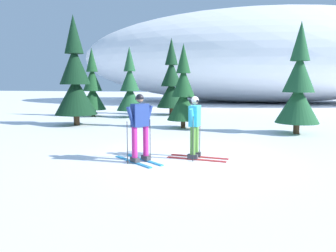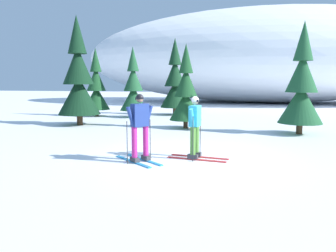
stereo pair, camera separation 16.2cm
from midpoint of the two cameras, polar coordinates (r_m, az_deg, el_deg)
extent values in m
plane|color=white|center=(9.39, 2.92, -5.49)|extent=(120.00, 120.00, 0.00)
cube|color=#2893CC|center=(8.88, -6.68, -6.20)|extent=(1.35, 1.12, 0.03)
cube|color=#2893CC|center=(9.07, -4.75, -5.88)|extent=(1.35, 1.12, 0.03)
cube|color=#38383D|center=(8.78, -6.34, -5.85)|extent=(0.31, 0.28, 0.12)
cube|color=#38383D|center=(8.98, -4.39, -5.53)|extent=(0.31, 0.28, 0.12)
cylinder|color=#B7237A|center=(8.69, -6.38, -2.85)|extent=(0.15, 0.15, 0.82)
cylinder|color=#B7237A|center=(8.88, -4.43, -2.59)|extent=(0.15, 0.15, 0.82)
cube|color=navy|center=(8.68, -5.45, 1.90)|extent=(0.47, 0.50, 0.60)
cylinder|color=navy|center=(8.54, -7.00, 1.47)|extent=(0.25, 0.28, 0.58)
cylinder|color=navy|center=(8.84, -3.95, 1.72)|extent=(0.25, 0.28, 0.58)
sphere|color=#A37556|center=(8.65, -5.49, 4.71)|extent=(0.19, 0.19, 0.19)
sphere|color=black|center=(8.65, -5.49, 4.91)|extent=(0.21, 0.21, 0.21)
cube|color=black|center=(8.72, -5.78, 4.80)|extent=(0.12, 0.14, 0.07)
cylinder|color=#2D2D33|center=(8.64, -7.65, -2.89)|extent=(0.02, 0.02, 1.13)
cylinder|color=#2D2D33|center=(8.75, -7.59, -6.14)|extent=(0.07, 0.07, 0.01)
cylinder|color=#2D2D33|center=(9.03, -3.66, -2.38)|extent=(0.02, 0.02, 1.13)
cylinder|color=#2D2D33|center=(9.13, -3.63, -5.49)|extent=(0.07, 0.07, 0.01)
cube|color=red|center=(9.43, 4.99, -5.37)|extent=(1.68, 0.33, 0.03)
cube|color=red|center=(9.11, 4.41, -5.83)|extent=(1.68, 0.33, 0.03)
cube|color=#38383D|center=(9.44, 4.40, -4.88)|extent=(0.30, 0.18, 0.12)
cube|color=#38383D|center=(9.12, 3.81, -5.32)|extent=(0.30, 0.18, 0.12)
cylinder|color=#4C8433|center=(9.35, 4.43, -2.21)|extent=(0.15, 0.15, 0.77)
cylinder|color=#4C8433|center=(9.03, 3.83, -2.56)|extent=(0.15, 0.15, 0.77)
cube|color=#33B7D6|center=(9.09, 4.18, 1.78)|extent=(0.30, 0.46, 0.57)
cylinder|color=#33B7D6|center=(9.36, 4.63, 1.58)|extent=(0.14, 0.29, 0.58)
cylinder|color=#33B7D6|center=(8.85, 3.69, 1.24)|extent=(0.14, 0.29, 0.58)
sphere|color=tan|center=(9.06, 4.20, 4.36)|extent=(0.19, 0.19, 0.19)
sphere|color=white|center=(9.06, 4.21, 4.55)|extent=(0.21, 0.21, 0.21)
cube|color=black|center=(9.04, 4.70, 4.41)|extent=(0.06, 0.15, 0.07)
cylinder|color=#2D2D33|center=(9.50, 5.09, -1.57)|extent=(0.02, 0.02, 1.23)
cylinder|color=#2D2D33|center=(9.60, 5.05, -4.85)|extent=(0.07, 0.07, 0.01)
cylinder|color=#2D2D33|center=(8.82, 3.87, -2.27)|extent=(0.02, 0.02, 1.23)
cylinder|color=#2D2D33|center=(8.93, 3.83, -5.79)|extent=(0.07, 0.07, 0.01)
cylinder|color=#47301E|center=(21.00, -13.12, 2.43)|extent=(0.23, 0.23, 0.57)
cone|color=#194723|center=(20.94, -13.20, 4.80)|extent=(1.63, 1.63, 1.46)
cone|color=#194723|center=(20.92, -13.29, 8.00)|extent=(1.17, 1.17, 1.46)
cone|color=#194723|center=(20.96, -13.39, 11.19)|extent=(0.72, 0.72, 1.46)
cylinder|color=#47301E|center=(16.90, -15.93, 1.36)|extent=(0.29, 0.29, 0.72)
cone|color=black|center=(16.82, -16.06, 5.10)|extent=(2.07, 2.07, 1.85)
cone|color=black|center=(16.82, -16.25, 10.15)|extent=(1.49, 1.49, 1.85)
cone|color=black|center=(16.96, -16.45, 15.16)|extent=(0.91, 0.91, 1.85)
cylinder|color=#47301E|center=(20.03, -6.83, 2.34)|extent=(0.23, 0.23, 0.57)
cone|color=#1E512D|center=(19.97, -6.87, 4.83)|extent=(1.64, 1.64, 1.47)
cone|color=#1E512D|center=(19.95, -6.93, 8.20)|extent=(1.18, 1.18, 1.47)
cone|color=#1E512D|center=(19.99, -6.98, 11.56)|extent=(0.72, 0.72, 1.47)
cylinder|color=#47301E|center=(21.38, 0.37, 2.85)|extent=(0.27, 0.27, 0.67)
cone|color=#14381E|center=(21.32, 0.38, 5.57)|extent=(1.90, 1.90, 1.71)
cone|color=#14381E|center=(21.32, 0.38, 9.24)|extent=(1.37, 1.37, 1.71)
cone|color=#14381E|center=(21.40, 0.38, 12.90)|extent=(0.84, 0.84, 1.71)
cylinder|color=#47301E|center=(15.21, 2.34, 0.60)|extent=(0.21, 0.21, 0.52)
cone|color=#194723|center=(15.14, 2.36, 3.60)|extent=(1.50, 1.50, 1.34)
cone|color=#194723|center=(15.10, 2.38, 7.67)|extent=(1.08, 1.08, 1.34)
cone|color=#194723|center=(15.14, 2.41, 11.74)|extent=(0.66, 0.66, 1.34)
cylinder|color=#47301E|center=(14.54, 21.19, -0.06)|extent=(0.25, 0.25, 0.62)
cone|color=#1E512D|center=(14.45, 21.38, 3.63)|extent=(1.76, 1.76, 1.58)
cone|color=#1E512D|center=(14.43, 21.62, 8.64)|extent=(1.27, 1.27, 1.58)
cone|color=#1E512D|center=(14.51, 21.88, 13.63)|extent=(0.78, 0.78, 1.58)
ellipsoid|color=white|center=(35.93, 15.41, 11.61)|extent=(38.06, 17.49, 9.51)
camera|label=1|loc=(0.08, -90.52, -0.07)|focal=34.93mm
camera|label=2|loc=(0.08, 89.48, 0.07)|focal=34.93mm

